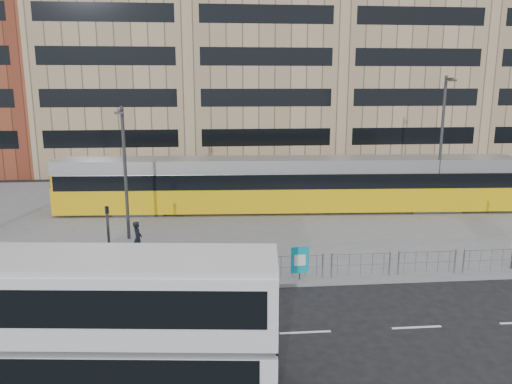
{
  "coord_description": "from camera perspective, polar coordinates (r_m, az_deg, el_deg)",
  "views": [
    {
      "loc": [
        -1.15,
        -19.64,
        8.45
      ],
      "look_at": [
        1.19,
        6.0,
        2.84
      ],
      "focal_mm": 35.0,
      "sensor_mm": 36.0,
      "label": 1
    }
  ],
  "objects": [
    {
      "name": "ground",
      "position": [
        21.41,
        -1.75,
        -10.95
      ],
      "size": [
        120.0,
        120.0,
        0.0
      ],
      "primitive_type": "plane",
      "color": "black",
      "rests_on": "ground"
    },
    {
      "name": "plaza",
      "position": [
        32.75,
        -3.04,
        -2.54
      ],
      "size": [
        64.0,
        24.0,
        0.15
      ],
      "primitive_type": "cube",
      "color": "slate",
      "rests_on": "ground"
    },
    {
      "name": "kerb",
      "position": [
        21.42,
        -1.76,
        -10.72
      ],
      "size": [
        64.0,
        0.25,
        0.17
      ],
      "primitive_type": "cube",
      "color": "gray",
      "rests_on": "ground"
    },
    {
      "name": "building_row",
      "position": [
        54.16,
        -2.45,
        17.01
      ],
      "size": [
        70.4,
        18.4,
        31.2
      ],
      "color": "brown",
      "rests_on": "ground"
    },
    {
      "name": "pedestrian_barrier",
      "position": [
        21.71,
        3.47,
        -7.85
      ],
      "size": [
        32.07,
        0.07,
        1.1
      ],
      "color": "gray",
      "rests_on": "plaza"
    },
    {
      "name": "road_markings",
      "position": [
        17.9,
        2.38,
        -15.86
      ],
      "size": [
        62.0,
        0.12,
        0.01
      ],
      "primitive_type": "cube",
      "color": "white",
      "rests_on": "ground"
    },
    {
      "name": "double_decker_bus",
      "position": [
        14.62,
        -18.28,
        -13.8
      ],
      "size": [
        10.23,
        3.36,
        4.02
      ],
      "rotation": [
        0.0,
        0.0,
        -0.1
      ],
      "color": "silver",
      "rests_on": "ground"
    },
    {
      "name": "tram",
      "position": [
        33.03,
        3.66,
        0.88
      ],
      "size": [
        30.17,
        4.41,
        3.54
      ],
      "rotation": [
        0.0,
        0.0,
        -0.05
      ],
      "color": "gold",
      "rests_on": "plaza"
    },
    {
      "name": "ad_panel",
      "position": [
        21.69,
        5.03,
        -7.8
      ],
      "size": [
        0.79,
        0.13,
        1.48
      ],
      "rotation": [
        0.0,
        0.0,
        0.09
      ],
      "color": "#2D2D30",
      "rests_on": "plaza"
    },
    {
      "name": "pedestrian",
      "position": [
        25.08,
        -13.36,
        -5.24
      ],
      "size": [
        0.46,
        0.67,
        1.77
      ],
      "primitive_type": "imported",
      "rotation": [
        0.0,
        0.0,
        1.63
      ],
      "color": "black",
      "rests_on": "plaza"
    },
    {
      "name": "traffic_light_west",
      "position": [
        22.82,
        -16.54,
        -4.31
      ],
      "size": [
        0.23,
        0.25,
        3.1
      ],
      "rotation": [
        0.0,
        0.0,
        0.39
      ],
      "color": "#2D2D30",
      "rests_on": "plaza"
    },
    {
      "name": "lamp_post_west",
      "position": [
        27.32,
        -14.76,
        2.72
      ],
      "size": [
        0.45,
        1.04,
        7.16
      ],
      "color": "#2D2D30",
      "rests_on": "plaza"
    },
    {
      "name": "lamp_post_east",
      "position": [
        33.72,
        20.45,
        5.51
      ],
      "size": [
        0.45,
        1.04,
        8.78
      ],
      "color": "#2D2D30",
      "rests_on": "plaza"
    }
  ]
}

